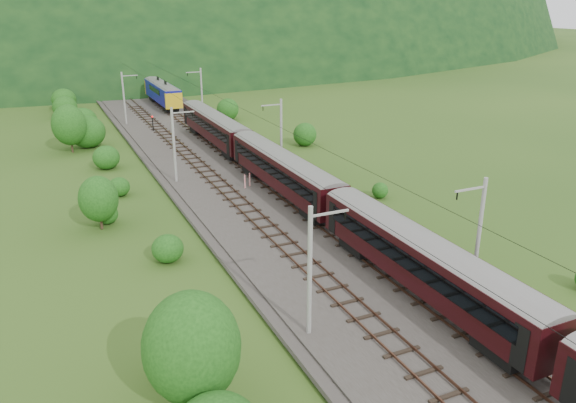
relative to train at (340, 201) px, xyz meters
name	(u,v)px	position (x,y,z in m)	size (l,w,h in m)	color
ground	(396,314)	(-2.40, -11.67, -3.45)	(600.00, 600.00, 0.00)	#294B17
railbed	(322,251)	(-2.40, -1.67, -3.30)	(14.00, 220.00, 0.30)	#38332D
track_left	(295,254)	(-4.80, -1.67, -3.08)	(2.40, 220.00, 0.27)	brown
track_right	(349,243)	(0.00, -1.67, -3.08)	(2.40, 220.00, 0.27)	brown
catenary_left	(175,143)	(-8.52, 20.33, 1.05)	(2.54, 192.28, 8.00)	gray
catenary_right	(281,132)	(3.72, 20.33, 1.05)	(2.54, 192.28, 8.00)	gray
overhead_wires	(324,167)	(-2.40, -1.67, 3.65)	(4.83, 198.00, 0.03)	black
mountain_main	(68,41)	(-2.40, 248.33, -3.45)	(504.00, 360.00, 244.00)	black
train	(340,201)	(0.00, 0.00, 0.00)	(2.90, 139.50, 5.04)	black
hazard_post_near	(245,182)	(-2.68, 15.03, -2.43)	(0.15, 0.15, 1.44)	red
hazard_post_far	(250,180)	(-1.97, 15.48, -2.44)	(0.15, 0.15, 1.41)	red
signal	(153,122)	(-5.80, 45.60, -1.82)	(0.25, 0.25, 2.27)	black
vegetation_left	(108,190)	(-16.49, 13.49, -0.95)	(9.72, 147.91, 6.58)	#184512
vegetation_right	(374,174)	(10.04, 10.34, -1.97)	(8.06, 101.66, 3.23)	#184512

